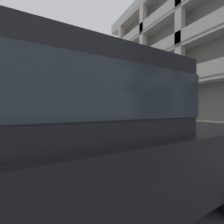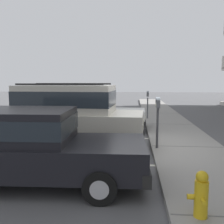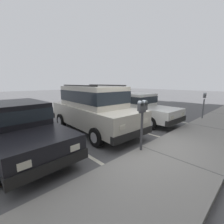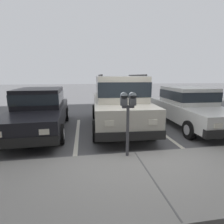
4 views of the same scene
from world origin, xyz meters
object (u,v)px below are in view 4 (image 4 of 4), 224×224
(dark_hatchback, at_px, (40,109))
(parking_meter_near, at_px, (128,109))
(silver_suv, at_px, (118,100))
(red_sedan, at_px, (189,106))

(dark_hatchback, distance_m, parking_meter_near, 3.80)
(dark_hatchback, height_order, parking_meter_near, parking_meter_near)
(silver_suv, distance_m, dark_hatchback, 2.91)
(silver_suv, bearing_deg, parking_meter_near, 86.40)
(silver_suv, relative_size, parking_meter_near, 3.22)
(silver_suv, height_order, parking_meter_near, silver_suv)
(silver_suv, height_order, dark_hatchback, silver_suv)
(red_sedan, distance_m, parking_meter_near, 4.10)
(red_sedan, bearing_deg, silver_suv, -2.98)
(silver_suv, relative_size, dark_hatchback, 1.07)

